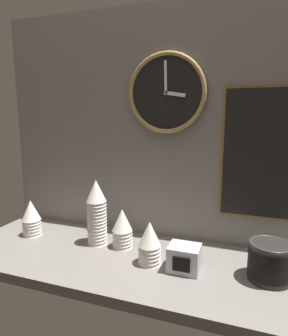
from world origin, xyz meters
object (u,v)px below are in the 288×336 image
object	(u,v)px
wall_clock	(166,93)
menu_board	(284,155)
cup_stack_center_left	(97,212)
bowl_stack_far_right	(270,261)
cup_stack_center_right	(150,243)
cup_stack_far_left	(31,218)
napkin_dispenser	(184,258)
cup_stack_center	(122,228)

from	to	relation	value
wall_clock	menu_board	bearing A→B (deg)	1.04
cup_stack_center_left	bowl_stack_far_right	bearing A→B (deg)	-4.73
cup_stack_center_right	bowl_stack_far_right	xyz separation A→B (cm)	(43.54, 3.63, -1.52)
cup_stack_far_left	napkin_dispenser	world-z (taller)	cup_stack_far_left
cup_stack_center_left	menu_board	distance (cm)	82.25
cup_stack_center_left	bowl_stack_far_right	xyz separation A→B (cm)	(71.71, -5.93, -7.60)
cup_stack_center_left	napkin_dispenser	world-z (taller)	cup_stack_center_left
menu_board	napkin_dispenser	world-z (taller)	menu_board
cup_stack_center_right	menu_board	size ratio (longest dim) A/B	0.32
cup_stack_far_left	napkin_dispenser	bearing A→B (deg)	-5.80
cup_stack_center	menu_board	size ratio (longest dim) A/B	0.32
bowl_stack_far_right	menu_board	xyz separation A→B (cm)	(3.91, 23.78, 34.57)
wall_clock	menu_board	size ratio (longest dim) A/B	0.64
cup_stack_far_left	cup_stack_center_right	distance (cm)	63.08
wall_clock	menu_board	distance (cm)	54.97
menu_board	napkin_dispenser	distance (cm)	57.10
bowl_stack_far_right	wall_clock	size ratio (longest dim) A/B	0.43
bowl_stack_far_right	wall_clock	world-z (taller)	wall_clock
bowl_stack_far_right	cup_stack_far_left	bearing A→B (deg)	177.93
cup_stack_center_right	bowl_stack_far_right	size ratio (longest dim) A/B	1.16
cup_stack_center_right	cup_stack_center_left	distance (cm)	30.37
cup_stack_center_right	wall_clock	world-z (taller)	wall_clock
wall_clock	napkin_dispenser	distance (cm)	69.27
menu_board	cup_stack_far_left	bearing A→B (deg)	-169.73
cup_stack_far_left	cup_stack_center_right	xyz separation A→B (cm)	(62.63, -7.48, 0.00)
cup_stack_center	bowl_stack_far_right	size ratio (longest dim) A/B	1.16
cup_stack_center	menu_board	xyz separation A→B (cm)	(63.47, 17.33, 33.06)
napkin_dispenser	wall_clock	bearing A→B (deg)	119.61
wall_clock	cup_stack_center_left	bearing A→B (deg)	-147.61
cup_stack_center_right	wall_clock	size ratio (longest dim) A/B	0.49
cup_stack_far_left	bowl_stack_far_right	distance (cm)	106.25
cup_stack_center_left	napkin_dispenser	xyz separation A→B (cm)	(41.99, -9.86, -9.92)
bowl_stack_far_right	menu_board	bearing A→B (deg)	80.65
cup_stack_center_right	napkin_dispenser	xyz separation A→B (cm)	(13.81, -0.29, -3.84)
cup_stack_center_right	cup_stack_far_left	bearing A→B (deg)	173.19
cup_stack_center	cup_stack_center_right	size ratio (longest dim) A/B	1.00
cup_stack_far_left	bowl_stack_far_right	size ratio (longest dim) A/B	1.16
cup_stack_far_left	cup_stack_center_right	bearing A→B (deg)	-6.81
cup_stack_center	menu_board	bearing A→B (deg)	15.27
cup_stack_far_left	bowl_stack_far_right	world-z (taller)	cup_stack_far_left
bowl_stack_far_right	menu_board	size ratio (longest dim) A/B	0.27
wall_clock	napkin_dispenser	bearing A→B (deg)	-60.39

